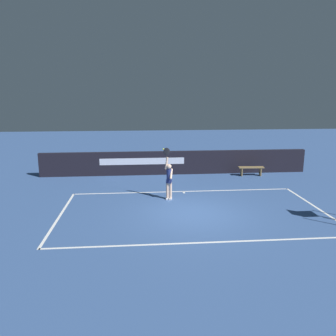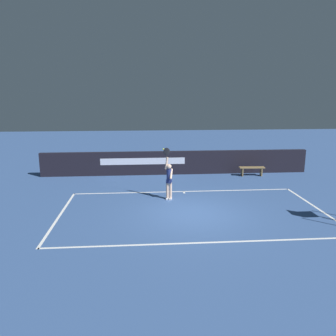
# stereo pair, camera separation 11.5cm
# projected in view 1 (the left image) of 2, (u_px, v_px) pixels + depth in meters

# --- Properties ---
(ground_plane) EXTENTS (60.00, 60.00, 0.00)m
(ground_plane) POSITION_uv_depth(u_px,v_px,m) (193.00, 213.00, 13.07)
(ground_plane) COLOR #37568D
(court_lines) EXTENTS (10.45, 5.73, 0.00)m
(court_lines) POSITION_uv_depth(u_px,v_px,m) (193.00, 211.00, 13.27)
(court_lines) COLOR white
(court_lines) RESTS_ON ground
(back_wall) EXTENTS (15.40, 0.29, 1.35)m
(back_wall) POSITION_uv_depth(u_px,v_px,m) (175.00, 163.00, 19.30)
(back_wall) COLOR black
(back_wall) RESTS_ON ground
(tennis_player) EXTENTS (0.44, 0.40, 2.34)m
(tennis_player) POSITION_uv_depth(u_px,v_px,m) (169.00, 178.00, 14.60)
(tennis_player) COLOR beige
(tennis_player) RESTS_ON ground
(tennis_ball) EXTENTS (0.07, 0.07, 0.07)m
(tennis_ball) POSITION_uv_depth(u_px,v_px,m) (163.00, 149.00, 14.39)
(tennis_ball) COLOR #CCDA34
(courtside_bench_near) EXTENTS (1.45, 0.43, 0.52)m
(courtside_bench_near) POSITION_uv_depth(u_px,v_px,m) (251.00, 169.00, 18.96)
(courtside_bench_near) COLOR olive
(courtside_bench_near) RESTS_ON ground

